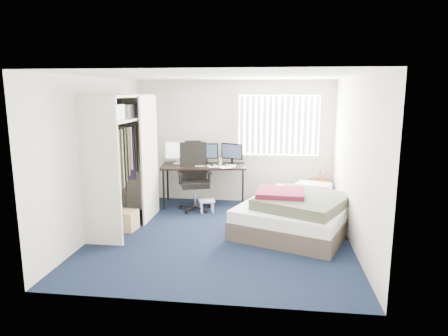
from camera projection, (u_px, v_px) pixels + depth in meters
name	position (u px, v px, depth m)	size (l,w,h in m)	color
ground	(221.00, 235.00, 6.40)	(4.20, 4.20, 0.00)	black
room_shell	(221.00, 142.00, 6.12)	(4.20, 4.20, 4.20)	silver
window_assembly	(279.00, 125.00, 7.98)	(1.72, 0.09, 1.32)	white
closet	(123.00, 148.00, 6.61)	(0.64, 1.84, 2.22)	beige
desk	(204.00, 164.00, 8.02)	(1.76, 1.01, 1.28)	black
office_chair	(194.00, 183.00, 7.78)	(0.78, 0.78, 1.33)	black
footstool	(207.00, 203.00, 7.59)	(0.35, 0.31, 0.24)	white
nightstand	(321.00, 184.00, 7.90)	(0.40, 0.77, 0.71)	brown
bed	(299.00, 212.00, 6.65)	(2.32, 2.62, 0.71)	#453A31
pine_box	(123.00, 220.00, 6.64)	(0.43, 0.32, 0.32)	tan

